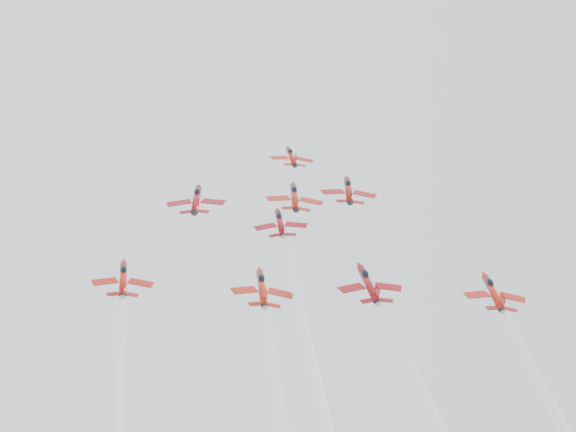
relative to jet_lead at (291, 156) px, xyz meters
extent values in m
cylinder|color=#B21A10|center=(0.00, -0.29, -0.26)|extent=(1.03, 8.40, 5.91)
cone|color=#B21A10|center=(0.00, 4.50, 2.81)|extent=(1.03, 2.28, 1.97)
cone|color=black|center=(0.00, -4.68, -3.09)|extent=(1.03, 1.50, 1.47)
ellipsoid|color=black|center=(0.00, 1.27, 1.29)|extent=(0.93, 2.18, 1.82)
cube|color=#B21A10|center=(-2.52, -0.89, -0.71)|extent=(3.82, 2.49, 0.99)
cube|color=#B21A10|center=(2.52, -0.89, -0.71)|extent=(3.82, 2.49, 0.99)
cube|color=#B21A10|center=(0.00, -4.35, -1.54)|extent=(0.11, 2.42, 2.48)
cube|color=#B21A10|center=(-1.31, -3.90, -2.58)|extent=(1.84, 1.23, 0.57)
cube|color=#B21A10|center=(1.31, -3.90, -2.58)|extent=(1.84, 1.23, 0.57)
cylinder|color=maroon|center=(-18.71, -19.20, -12.42)|extent=(1.17, 9.58, 6.73)
cone|color=maroon|center=(-18.71, -13.75, -8.91)|extent=(1.17, 2.60, 2.25)
cone|color=black|center=(-18.71, -24.21, -15.64)|extent=(1.17, 1.71, 1.67)
ellipsoid|color=black|center=(-18.71, -17.43, -10.65)|extent=(1.06, 2.49, 2.07)
cube|color=maroon|center=(-21.58, -19.89, -12.92)|extent=(4.36, 2.83, 1.12)
cube|color=maroon|center=(-15.84, -19.89, -12.92)|extent=(4.36, 2.83, 1.12)
cube|color=maroon|center=(-18.71, -23.83, -13.88)|extent=(0.13, 2.76, 2.82)
cube|color=maroon|center=(-20.20, -23.32, -15.06)|extent=(2.09, 1.40, 0.65)
cube|color=maroon|center=(-17.22, -23.32, -15.06)|extent=(2.09, 1.40, 0.65)
cylinder|color=#AF2110|center=(-1.70, -17.51, -11.33)|extent=(1.17, 9.55, 6.72)
cone|color=#AF2110|center=(-1.70, -12.06, -7.83)|extent=(1.17, 2.59, 2.24)
cone|color=black|center=(-1.70, -22.50, -14.54)|extent=(1.17, 1.70, 1.67)
ellipsoid|color=black|center=(-1.70, -15.74, -9.56)|extent=(1.06, 2.48, 2.06)
cube|color=#AF2110|center=(-4.56, -18.19, -11.83)|extent=(4.35, 2.83, 1.12)
cube|color=#AF2110|center=(1.16, -18.19, -11.83)|extent=(4.35, 2.83, 1.12)
cube|color=#AF2110|center=(-1.70, -22.12, -12.78)|extent=(0.13, 2.75, 2.82)
cube|color=#AF2110|center=(-3.19, -21.61, -13.97)|extent=(2.09, 1.40, 0.64)
cube|color=#AF2110|center=(-0.22, -21.61, -13.97)|extent=(2.09, 1.40, 0.64)
cylinder|color=#9F130F|center=(8.50, -14.48, -9.38)|extent=(1.18, 9.68, 6.80)
cone|color=#9F130F|center=(8.50, -8.97, -5.84)|extent=(1.18, 2.63, 2.27)
cone|color=black|center=(8.50, -19.54, -12.64)|extent=(1.18, 1.72, 1.69)
ellipsoid|color=black|center=(8.50, -12.69, -7.60)|extent=(1.07, 2.51, 2.09)
cube|color=#9F130F|center=(5.60, -15.17, -9.89)|extent=(4.40, 2.86, 1.14)
cube|color=#9F130F|center=(11.40, -15.17, -9.89)|extent=(4.40, 2.86, 1.14)
cube|color=#9F130F|center=(8.50, -19.15, -10.85)|extent=(0.13, 2.79, 2.85)
cube|color=#9F130F|center=(7.00, -18.64, -12.06)|extent=(2.11, 1.42, 0.65)
cube|color=#9F130F|center=(10.00, -18.64, -12.06)|extent=(2.11, 1.42, 0.65)
cylinder|color=maroon|center=(-5.27, -26.71, -17.24)|extent=(1.02, 8.31, 5.84)
cone|color=maroon|center=(-5.27, -21.98, -14.20)|extent=(1.02, 2.26, 1.95)
cone|color=black|center=(-5.27, -31.06, -20.04)|extent=(1.02, 1.48, 1.45)
ellipsoid|color=black|center=(-5.27, -25.17, -15.71)|extent=(0.92, 2.16, 1.80)
cube|color=maroon|center=(-7.76, -27.31, -17.68)|extent=(3.78, 2.46, 0.98)
cube|color=maroon|center=(-2.78, -27.31, -17.68)|extent=(3.78, 2.46, 0.98)
cube|color=maroon|center=(-5.27, -30.72, -18.51)|extent=(0.11, 2.39, 2.45)
cube|color=maroon|center=(-6.57, -30.28, -19.54)|extent=(1.82, 1.22, 0.56)
cube|color=maroon|center=(-3.98, -30.28, -19.54)|extent=(1.82, 1.22, 0.56)
cylinder|color=white|center=(-5.27, -66.30, -42.69)|extent=(1.29, 70.56, 45.98)
cylinder|color=#A71B0F|center=(-28.68, -42.71, -27.53)|extent=(0.98, 8.00, 5.62)
cone|color=#A71B0F|center=(-28.68, -38.16, -24.60)|extent=(0.98, 2.17, 1.88)
cone|color=black|center=(-28.68, -46.90, -30.22)|extent=(0.98, 1.42, 1.40)
ellipsoid|color=black|center=(-28.68, -41.23, -26.05)|extent=(0.89, 2.08, 1.73)
cube|color=#A71B0F|center=(-31.08, -43.29, -27.95)|extent=(3.64, 2.37, 0.94)
cube|color=#A71B0F|center=(-26.28, -43.29, -27.95)|extent=(3.64, 2.37, 0.94)
cube|color=#A71B0F|center=(-28.68, -46.58, -28.74)|extent=(0.11, 2.31, 2.36)
cube|color=#A71B0F|center=(-29.92, -46.15, -29.74)|extent=(1.75, 1.17, 0.54)
cube|color=#A71B0F|center=(-27.44, -46.15, -29.74)|extent=(1.75, 1.17, 0.54)
cylinder|color=#B02010|center=(-9.83, -44.65, -28.77)|extent=(1.02, 8.39, 5.90)
cone|color=#B02010|center=(-9.83, -39.87, -25.70)|extent=(1.02, 2.28, 1.97)
cone|color=black|center=(-9.83, -49.04, -31.59)|extent=(1.02, 1.49, 1.47)
ellipsoid|color=black|center=(-9.83, -43.10, -27.23)|extent=(0.93, 2.18, 1.81)
cube|color=#B02010|center=(-12.34, -45.25, -29.22)|extent=(3.82, 2.48, 0.98)
cube|color=#B02010|center=(-7.32, -45.25, -29.22)|extent=(3.82, 2.48, 0.98)
cube|color=#B02010|center=(-9.83, -48.70, -30.05)|extent=(0.11, 2.42, 2.47)
cube|color=#B02010|center=(-11.13, -48.26, -31.09)|extent=(1.83, 1.23, 0.57)
cube|color=#B02010|center=(-8.53, -48.26, -31.09)|extent=(1.83, 1.23, 0.57)
cylinder|color=maroon|center=(5.32, -43.45, -28.00)|extent=(1.07, 8.79, 6.18)
cone|color=maroon|center=(5.32, -38.44, -24.78)|extent=(1.07, 2.39, 2.06)
cone|color=black|center=(5.32, -48.04, -30.95)|extent=(1.07, 1.56, 1.54)
ellipsoid|color=black|center=(5.32, -41.82, -26.38)|extent=(0.98, 2.28, 1.90)
cube|color=maroon|center=(2.68, -44.08, -28.46)|extent=(4.00, 2.60, 1.03)
cube|color=maroon|center=(7.95, -44.08, -28.46)|extent=(4.00, 2.60, 1.03)
cube|color=maroon|center=(5.32, -47.69, -29.33)|extent=(0.12, 2.53, 2.59)
cube|color=maroon|center=(3.95, -47.22, -30.43)|extent=(1.92, 1.29, 0.59)
cube|color=maroon|center=(6.68, -47.22, -30.43)|extent=(1.92, 1.29, 0.59)
cylinder|color=#B21F11|center=(22.81, -45.29, -29.18)|extent=(1.03, 8.42, 5.92)
cone|color=#B21F11|center=(22.81, -40.50, -26.10)|extent=(1.03, 2.29, 1.98)
cone|color=black|center=(22.81, -49.69, -32.01)|extent=(1.03, 1.50, 1.47)
ellipsoid|color=black|center=(22.81, -43.74, -27.63)|extent=(0.93, 2.18, 1.82)
cube|color=#B21F11|center=(20.28, -45.90, -29.63)|extent=(3.83, 2.49, 0.99)
cube|color=#B21F11|center=(25.33, -45.90, -29.63)|extent=(3.83, 2.49, 0.99)
cube|color=#B21F11|center=(22.81, -49.36, -30.46)|extent=(0.11, 2.43, 2.48)
cube|color=#B21F11|center=(21.50, -48.91, -31.51)|extent=(1.84, 1.23, 0.57)
cube|color=#B21F11|center=(24.12, -48.91, -31.51)|extent=(1.84, 1.23, 0.57)
camera|label=1|loc=(-19.97, -153.85, -34.94)|focal=50.00mm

